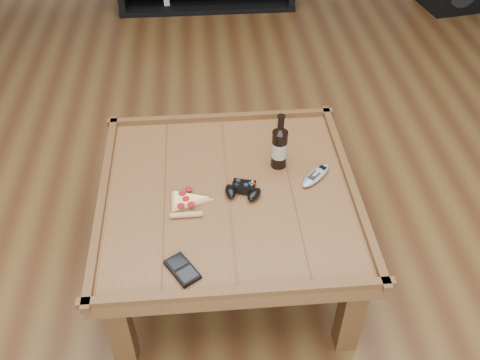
{
  "coord_description": "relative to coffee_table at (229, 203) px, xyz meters",
  "views": [
    {
      "loc": [
        -0.08,
        -1.51,
        1.89
      ],
      "look_at": [
        0.04,
        -0.01,
        0.52
      ],
      "focal_mm": 40.0,
      "sensor_mm": 36.0,
      "label": 1
    }
  ],
  "objects": [
    {
      "name": "coffee_table",
      "position": [
        0.0,
        0.0,
        0.0
      ],
      "size": [
        1.03,
        1.03,
        0.48
      ],
      "color": "#513117",
      "rests_on": "ground"
    },
    {
      "name": "remote_control",
      "position": [
        0.35,
        0.05,
        0.07
      ],
      "size": [
        0.16,
        0.16,
        0.02
      ],
      "rotation": [
        0.0,
        0.0,
        -0.78
      ],
      "color": "gray",
      "rests_on": "coffee_table"
    },
    {
      "name": "game_controller",
      "position": [
        0.06,
        -0.02,
        0.08
      ],
      "size": [
        0.15,
        0.13,
        0.04
      ],
      "rotation": [
        0.0,
        0.0,
        -0.27
      ],
      "color": "black",
      "rests_on": "coffee_table"
    },
    {
      "name": "ground",
      "position": [
        0.0,
        0.0,
        -0.39
      ],
      "size": [
        6.0,
        6.0,
        0.0
      ],
      "primitive_type": "plane",
      "color": "#462714",
      "rests_on": "ground"
    },
    {
      "name": "beer_bottle",
      "position": [
        0.22,
        0.14,
        0.16
      ],
      "size": [
        0.06,
        0.06,
        0.25
      ],
      "color": "black",
      "rests_on": "coffee_table"
    },
    {
      "name": "smartphone",
      "position": [
        -0.18,
        -0.37,
        0.07
      ],
      "size": [
        0.13,
        0.15,
        0.02
      ],
      "rotation": [
        0.0,
        0.0,
        0.56
      ],
      "color": "black",
      "rests_on": "coffee_table"
    },
    {
      "name": "pizza_slice",
      "position": [
        -0.17,
        -0.05,
        0.07
      ],
      "size": [
        0.13,
        0.22,
        0.02
      ],
      "rotation": [
        0.0,
        0.0,
        0.01
      ],
      "color": "tan",
      "rests_on": "coffee_table"
    }
  ]
}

